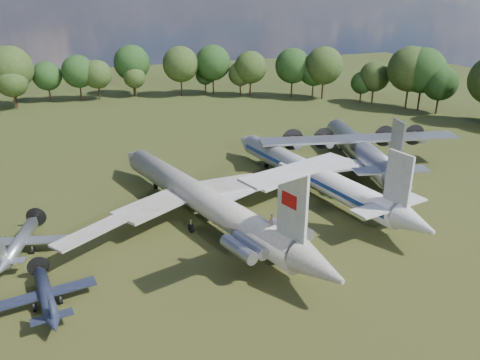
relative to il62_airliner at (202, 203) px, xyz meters
name	(u,v)px	position (x,y,z in m)	size (l,w,h in m)	color
ground	(181,222)	(-3.01, 0.75, -2.65)	(300.00, 300.00, 0.00)	#223F15
il62_airliner	(202,203)	(0.00, 0.00, 0.00)	(41.50, 53.95, 5.29)	silver
tu104_jet	(311,178)	(19.19, 3.36, -0.17)	(37.19, 49.59, 4.96)	silver
an12_transport	(360,153)	(33.21, 10.05, 0.05)	(36.63, 40.94, 5.39)	#A3A5AB
small_prop_west	(46,298)	(-20.64, -12.72, -1.63)	(10.17, 13.87, 2.03)	black
small_prop_northwest	(20,245)	(-23.58, -0.22, -1.50)	(11.50, 15.68, 2.30)	#ACAFB5
person_on_il62	(271,220)	(3.92, -14.29, 3.45)	(0.59, 0.39, 1.61)	brown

